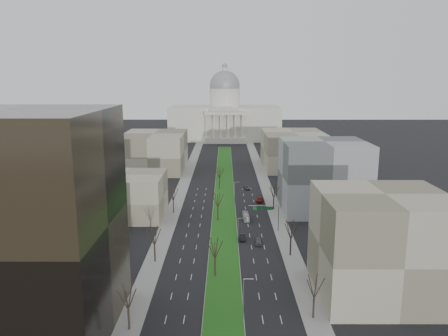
{
  "coord_description": "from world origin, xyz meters",
  "views": [
    {
      "loc": [
        0.31,
        -53.91,
        45.31
      ],
      "look_at": [
        -0.09,
        104.45,
        12.18
      ],
      "focal_mm": 35.0,
      "sensor_mm": 36.0,
      "label": 1
    }
  ],
  "objects_px": {
    "box_van": "(246,216)",
    "car_black": "(242,237)",
    "car_red": "(260,200)",
    "car_grey_near": "(258,241)",
    "car_grey_far": "(247,188)"
  },
  "relations": [
    {
      "from": "car_grey_far",
      "to": "box_van",
      "type": "xyz_separation_m",
      "value": [
        -2.27,
        -39.03,
        0.42
      ]
    },
    {
      "from": "car_black",
      "to": "car_grey_far",
      "type": "bearing_deg",
      "value": 87.28
    },
    {
      "from": "car_red",
      "to": "car_grey_near",
      "type": "bearing_deg",
      "value": -86.22
    },
    {
      "from": "box_van",
      "to": "car_red",
      "type": "bearing_deg",
      "value": 70.4
    },
    {
      "from": "box_van",
      "to": "car_black",
      "type": "bearing_deg",
      "value": -99.07
    },
    {
      "from": "car_red",
      "to": "box_van",
      "type": "xyz_separation_m",
      "value": [
        -6.11,
        -20.63,
        0.24
      ]
    },
    {
      "from": "car_black",
      "to": "car_red",
      "type": "height_order",
      "value": "car_red"
    },
    {
      "from": "car_black",
      "to": "car_red",
      "type": "bearing_deg",
      "value": 79.73
    },
    {
      "from": "car_grey_far",
      "to": "car_red",
      "type": "bearing_deg",
      "value": -85.96
    },
    {
      "from": "car_grey_near",
      "to": "car_black",
      "type": "distance_m",
      "value": 5.49
    },
    {
      "from": "car_grey_near",
      "to": "box_van",
      "type": "distance_m",
      "value": 21.37
    },
    {
      "from": "car_grey_near",
      "to": "car_grey_far",
      "type": "height_order",
      "value": "car_grey_near"
    },
    {
      "from": "car_grey_near",
      "to": "car_red",
      "type": "relative_size",
      "value": 0.81
    },
    {
      "from": "car_grey_far",
      "to": "box_van",
      "type": "relative_size",
      "value": 0.61
    },
    {
      "from": "car_red",
      "to": "car_black",
      "type": "bearing_deg",
      "value": -92.94
    }
  ]
}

